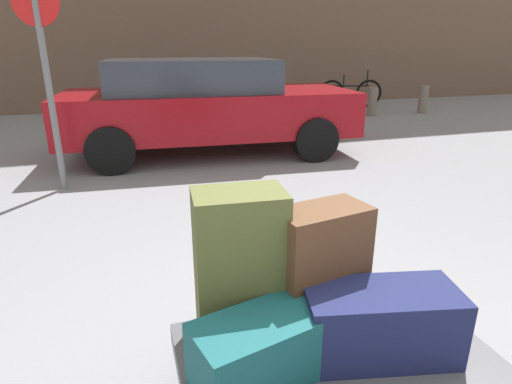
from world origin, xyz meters
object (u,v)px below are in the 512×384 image
Objects in this scene: duffel_bag_teal_center at (259,351)px; no_parking_sign at (45,64)px; bollard_kerb_mid at (337,103)px; bollard_corner at (423,99)px; suitcase_olive_front_right at (240,266)px; bollard_kerb_far at (372,102)px; parked_car at (205,104)px; bicycle_leaning at (350,93)px; bollard_kerb_near at (273,106)px; duffel_bag_navy_rear_left at (380,323)px; suitcase_brown_front_left at (320,269)px; luggage_cart at (335,365)px.

no_parking_sign is (-1.19, 3.91, 0.94)m from duffel_bag_teal_center.
bollard_kerb_mid and bollard_corner have the same top height.
bollard_kerb_far is at bearing 58.90° from suitcase_olive_front_right.
parked_car is 2.41m from no_parking_sign.
bollard_corner is at bearing 25.01° from no_parking_sign.
duffel_bag_teal_center is at bearing -73.04° from no_parking_sign.
bicycle_leaning is 1.49m from bollard_kerb_far.
bollard_kerb_near is (2.70, 7.24, -0.36)m from suitcase_olive_front_right.
bicycle_leaning reaches higher than bollard_corner.
duffel_bag_teal_center is at bearing -168.24° from duffel_bag_navy_rear_left.
parked_car is at bearing -140.18° from bicycle_leaning.
suitcase_brown_front_left is 0.92× the size of bollard_kerb_near.
luggage_cart is 8.92m from bollard_kerb_far.
bollard_kerb_far is at bearing 28.57° from parked_car.
bollard_kerb_far is (4.83, 7.30, -0.31)m from suitcase_brown_front_left.
duffel_bag_navy_rear_left is at bearing -105.98° from bollard_kerb_near.
suitcase_olive_front_right is at bearing -121.89° from bicycle_leaning.
bicycle_leaning reaches higher than bollard_kerb_far.
suitcase_brown_front_left is at bearing -66.80° from no_parking_sign.
bicycle_leaning is at bearing 28.45° from bollard_kerb_near.
duffel_bag_navy_rear_left is at bearing -116.28° from bollard_kerb_mid.
bollard_kerb_near is (2.33, 7.30, -0.31)m from suitcase_brown_front_left.
suitcase_brown_front_left is 8.28m from bollard_kerb_mid.
parked_car is 6.62× the size of bollard_kerb_mid.
bicycle_leaning is at bearing 45.00° from duffel_bag_teal_center.
bollard_kerb_near is 0.29× the size of no_parking_sign.
parked_car is 3.13m from bollard_kerb_near.
bollard_kerb_mid is at bearing 51.28° from suitcase_brown_front_left.
parked_car is at bearing 67.56° from duffel_bag_teal_center.
duffel_bag_teal_center is 0.86× the size of suitcase_brown_front_left.
bollard_corner is (5.86, 2.42, -0.43)m from parked_car.
duffel_bag_teal_center is 8.03m from bollard_kerb_near.
bicycle_leaning reaches higher than suitcase_brown_front_left.
parked_car is at bearing 32.20° from no_parking_sign.
bollard_corner is at bearing 0.00° from bollard_kerb_near.
suitcase_brown_front_left is 4.90m from parked_car.
bicycle_leaning is at bearing 81.08° from bollard_kerb_far.
suitcase_olive_front_right is 3.86m from no_parking_sign.
bollard_kerb_mid is (1.57, 0.00, 0.00)m from bollard_kerb_near.
suitcase_brown_front_left is 0.92× the size of bollard_corner.
duffel_bag_teal_center is 0.79× the size of bollard_kerb_far.
suitcase_olive_front_right is at bearing -110.45° from bollard_kerb_near.
luggage_cart is 0.29m from duffel_bag_navy_rear_left.
suitcase_brown_front_left is at bearing 135.42° from duffel_bag_navy_rear_left.
suitcase_brown_front_left is (-0.17, 0.26, 0.15)m from duffel_bag_navy_rear_left.
duffel_bag_teal_center is at bearing -119.52° from bollard_kerb_mid.
suitcase_olive_front_right reaches higher than bollard_kerb_near.
duffel_bag_teal_center is at bearing -86.74° from suitcase_olive_front_right.
duffel_bag_navy_rear_left is 0.34m from suitcase_brown_front_left.
suitcase_olive_front_right is 1.34× the size of duffel_bag_teal_center.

